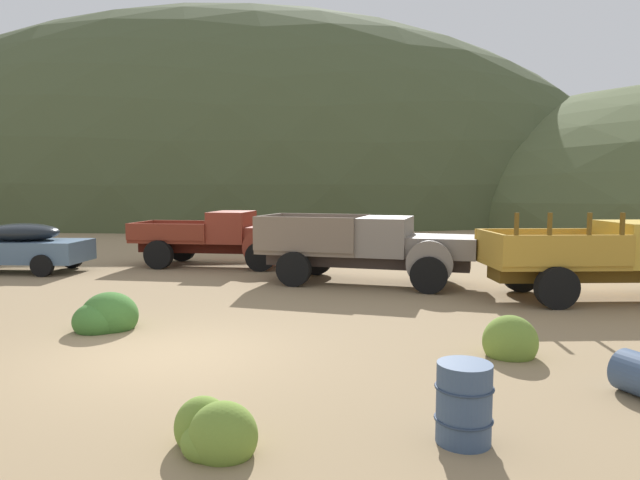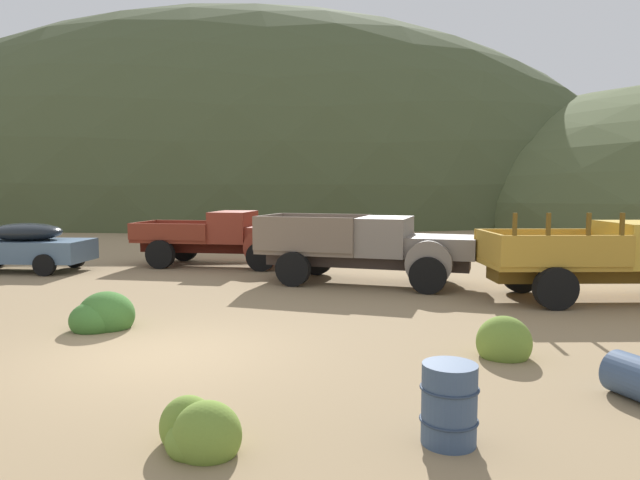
% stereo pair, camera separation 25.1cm
% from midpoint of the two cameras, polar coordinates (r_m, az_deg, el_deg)
% --- Properties ---
extents(ground_plane, '(300.00, 300.00, 0.00)m').
position_cam_midpoint_polar(ground_plane, '(9.66, -14.91, -11.20)').
color(ground_plane, '#937A56').
extents(hill_center, '(86.93, 70.99, 43.16)m').
position_cam_midpoint_polar(hill_center, '(69.12, -7.62, 3.09)').
color(hill_center, '#424C2D').
rests_on(hill_center, ground).
extents(car_chalk_blue, '(4.88, 2.35, 1.57)m').
position_cam_midpoint_polar(car_chalk_blue, '(20.68, -28.20, -0.55)').
color(car_chalk_blue, slate).
rests_on(car_chalk_blue, ground).
extents(truck_rust_red, '(5.73, 2.38, 1.89)m').
position_cam_midpoint_polar(truck_rust_red, '(19.61, -8.59, 0.24)').
color(truck_rust_red, '#42140D').
rests_on(truck_rust_red, ground).
extents(truck_primer_gray, '(6.21, 3.00, 1.91)m').
position_cam_midpoint_polar(truck_primer_gray, '(15.88, 6.51, -0.83)').
color(truck_primer_gray, '#3D322D').
rests_on(truck_primer_gray, ground).
extents(truck_faded_yellow, '(6.47, 3.25, 2.16)m').
position_cam_midpoint_polar(truck_faded_yellow, '(15.54, 29.55, -1.69)').
color(truck_faded_yellow, brown).
rests_on(truck_faded_yellow, ground).
extents(oil_drum_by_truck, '(0.63, 0.63, 0.87)m').
position_cam_midpoint_polar(oil_drum_by_truck, '(6.40, 14.08, -15.78)').
color(oil_drum_by_truck, '#384C6B').
rests_on(oil_drum_by_truck, ground).
extents(bush_between_trucks, '(0.65, 0.61, 0.62)m').
position_cam_midpoint_polar(bush_between_trucks, '(22.23, 25.82, -1.80)').
color(bush_between_trucks, olive).
rests_on(bush_between_trucks, ground).
extents(bush_front_left, '(0.88, 0.79, 0.86)m').
position_cam_midpoint_polar(bush_front_left, '(9.69, 18.83, -9.90)').
color(bush_front_left, olive).
rests_on(bush_front_left, ground).
extents(bush_back_edge, '(0.96, 0.80, 0.71)m').
position_cam_midpoint_polar(bush_back_edge, '(6.28, -11.05, -18.68)').
color(bush_back_edge, olive).
rests_on(bush_back_edge, ground).
extents(bush_near_barrel, '(1.15, 1.12, 0.92)m').
position_cam_midpoint_polar(bush_near_barrel, '(11.69, -20.64, -7.29)').
color(bush_near_barrel, '#3D702D').
rests_on(bush_near_barrel, ground).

